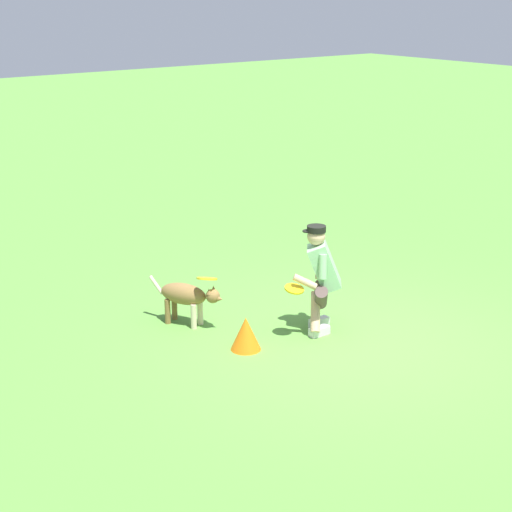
{
  "coord_description": "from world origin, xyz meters",
  "views": [
    {
      "loc": [
        6.28,
        6.26,
        3.93
      ],
      "look_at": [
        0.62,
        -1.14,
        0.9
      ],
      "focal_mm": 58.86,
      "sensor_mm": 36.0,
      "label": 1
    }
  ],
  "objects_px": {
    "training_cone": "(246,334)",
    "person": "(321,275)",
    "dog": "(187,296)",
    "frisbee_held": "(294,289)",
    "frisbee_flying": "(207,279)"
  },
  "relations": [
    {
      "from": "training_cone",
      "to": "person",
      "type": "bearing_deg",
      "value": 174.36
    },
    {
      "from": "dog",
      "to": "training_cone",
      "type": "distance_m",
      "value": 1.03
    },
    {
      "from": "person",
      "to": "frisbee_held",
      "type": "bearing_deg",
      "value": 38.35
    },
    {
      "from": "dog",
      "to": "frisbee_flying",
      "type": "relative_size",
      "value": 3.88
    },
    {
      "from": "frisbee_flying",
      "to": "training_cone",
      "type": "xyz_separation_m",
      "value": [
        -0.01,
        0.74,
        -0.45
      ]
    },
    {
      "from": "frisbee_flying",
      "to": "person",
      "type": "bearing_deg",
      "value": 140.92
    },
    {
      "from": "frisbee_flying",
      "to": "frisbee_held",
      "type": "xyz_separation_m",
      "value": [
        -0.65,
        0.82,
        -0.03
      ]
    },
    {
      "from": "training_cone",
      "to": "dog",
      "type": "bearing_deg",
      "value": -83.01
    },
    {
      "from": "frisbee_flying",
      "to": "dog",
      "type": "bearing_deg",
      "value": -68.02
    },
    {
      "from": "person",
      "to": "training_cone",
      "type": "height_order",
      "value": "person"
    },
    {
      "from": "frisbee_held",
      "to": "person",
      "type": "bearing_deg",
      "value": 177.38
    },
    {
      "from": "dog",
      "to": "frisbee_flying",
      "type": "bearing_deg",
      "value": -3.88
    },
    {
      "from": "person",
      "to": "frisbee_flying",
      "type": "relative_size",
      "value": 5.27
    },
    {
      "from": "frisbee_flying",
      "to": "training_cone",
      "type": "relative_size",
      "value": 0.64
    },
    {
      "from": "person",
      "to": "frisbee_held",
      "type": "xyz_separation_m",
      "value": [
        0.39,
        -0.02,
        -0.09
      ]
    }
  ]
}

